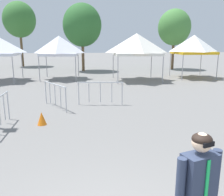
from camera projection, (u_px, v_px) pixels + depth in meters
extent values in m
cylinder|color=#9E9EA3|center=(13.00, 69.00, 16.47)|extent=(0.06, 0.06, 2.11)
cylinder|color=#9E9EA3|center=(22.00, 65.00, 19.54)|extent=(0.06, 0.06, 2.11)
cylinder|color=#9E9EA3|center=(39.00, 68.00, 17.52)|extent=(0.06, 0.06, 2.04)
cylinder|color=#9E9EA3|center=(76.00, 68.00, 17.68)|extent=(0.06, 0.06, 2.04)
cylinder|color=#9E9EA3|center=(47.00, 65.00, 20.11)|extent=(0.06, 0.06, 2.04)
cylinder|color=#9E9EA3|center=(78.00, 65.00, 20.27)|extent=(0.06, 0.06, 2.04)
pyramid|color=white|center=(59.00, 44.00, 18.52)|extent=(2.99, 2.99, 1.30)
cube|color=white|center=(60.00, 54.00, 18.69)|extent=(2.97, 2.97, 0.20)
cylinder|color=#9E9EA3|center=(118.00, 69.00, 16.45)|extent=(0.06, 0.06, 2.10)
cylinder|color=#9E9EA3|center=(163.00, 69.00, 16.76)|extent=(0.06, 0.06, 2.10)
cylinder|color=#9E9EA3|center=(113.00, 65.00, 19.53)|extent=(0.06, 0.06, 2.10)
cylinder|color=#9E9EA3|center=(151.00, 65.00, 19.84)|extent=(0.06, 0.06, 2.10)
pyramid|color=white|center=(137.00, 43.00, 17.75)|extent=(3.46, 3.46, 1.39)
cube|color=white|center=(136.00, 54.00, 17.93)|extent=(3.43, 3.43, 0.20)
cylinder|color=#9E9EA3|center=(183.00, 67.00, 18.11)|extent=(0.06, 0.06, 2.13)
cylinder|color=#9E9EA3|center=(217.00, 66.00, 18.39)|extent=(0.06, 0.06, 2.13)
cylinder|color=#9E9EA3|center=(170.00, 63.00, 20.80)|extent=(0.06, 0.06, 2.13)
cylinder|color=#9E9EA3|center=(201.00, 63.00, 21.08)|extent=(0.06, 0.06, 2.13)
pyramid|color=white|center=(194.00, 43.00, 19.21)|extent=(3.01, 3.01, 1.30)
cube|color=yellow|center=(193.00, 53.00, 19.38)|extent=(2.98, 2.98, 0.20)
cube|color=#2D3851|center=(199.00, 177.00, 2.87)|extent=(0.47, 0.35, 0.60)
cylinder|color=#2D3851|center=(181.00, 181.00, 2.76)|extent=(0.11, 0.11, 0.56)
cylinder|color=#2D3851|center=(216.00, 171.00, 2.97)|extent=(0.11, 0.11, 0.56)
sphere|color=beige|center=(202.00, 142.00, 2.77)|extent=(0.23, 0.23, 0.23)
ellipsoid|color=black|center=(202.00, 139.00, 2.76)|extent=(0.23, 0.23, 0.14)
cube|color=black|center=(209.00, 145.00, 2.67)|extent=(0.15, 0.06, 0.06)
cube|color=#19BF59|center=(207.00, 179.00, 2.74)|extent=(0.05, 0.02, 0.46)
cylinder|color=brown|center=(83.00, 56.00, 24.30)|extent=(0.28, 0.28, 3.01)
ellipsoid|color=#2D662D|center=(82.00, 25.00, 23.63)|extent=(3.81, 3.81, 4.19)
cylinder|color=brown|center=(173.00, 55.00, 25.95)|extent=(0.28, 0.28, 3.06)
ellipsoid|color=#47843D|center=(174.00, 27.00, 25.30)|extent=(3.42, 3.42, 3.76)
cylinder|color=brown|center=(22.00, 50.00, 28.98)|extent=(0.28, 0.28, 3.99)
ellipsoid|color=#387233|center=(19.00, 20.00, 28.19)|extent=(3.77, 3.77, 4.15)
cylinder|color=#B7BABF|center=(8.00, 106.00, 8.87)|extent=(0.04, 0.04, 1.05)
cylinder|color=#B7BABF|center=(4.00, 108.00, 8.40)|extent=(0.04, 0.04, 0.92)
cylinder|color=#B7BABF|center=(55.00, 84.00, 10.36)|extent=(1.11, 1.83, 0.05)
cylinder|color=#B7BABF|center=(66.00, 100.00, 9.72)|extent=(0.04, 0.04, 1.05)
cylinder|color=#B7BABF|center=(46.00, 93.00, 11.24)|extent=(0.04, 0.04, 1.05)
cylinder|color=#B7BABF|center=(61.00, 97.00, 10.07)|extent=(0.04, 0.04, 0.92)
cylinder|color=#B7BABF|center=(55.00, 95.00, 10.47)|extent=(0.04, 0.04, 0.92)
cylinder|color=#B7BABF|center=(50.00, 93.00, 10.87)|extent=(0.04, 0.04, 0.92)
cylinder|color=#B7BABF|center=(100.00, 82.00, 10.87)|extent=(2.09, 0.33, 0.05)
cylinder|color=#B7BABF|center=(122.00, 94.00, 10.99)|extent=(0.04, 0.04, 1.05)
cylinder|color=#B7BABF|center=(79.00, 94.00, 10.99)|extent=(0.04, 0.04, 1.05)
cylinder|color=#B7BABF|center=(112.00, 93.00, 10.98)|extent=(0.04, 0.04, 0.92)
cylinder|color=#B7BABF|center=(100.00, 93.00, 10.98)|extent=(0.04, 0.04, 0.92)
cylinder|color=#B7BABF|center=(89.00, 93.00, 10.98)|extent=(0.04, 0.04, 0.92)
cone|color=orange|center=(42.00, 118.00, 8.33)|extent=(0.32, 0.32, 0.46)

